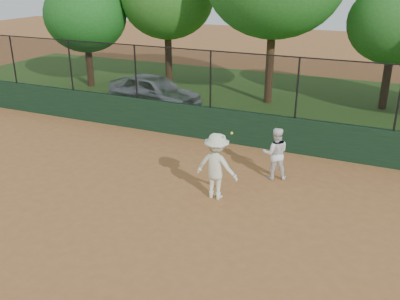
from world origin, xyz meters
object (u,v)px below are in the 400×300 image
at_px(player_main, 217,166).
at_px(tree_0, 85,16).
at_px(tree_3, 395,24).
at_px(parked_car, 154,91).
at_px(player_second, 275,153).

relative_size(player_main, tree_0, 0.37).
xyz_separation_m(tree_0, tree_3, (14.34, 1.78, 0.05)).
relative_size(parked_car, tree_0, 0.80).
height_order(parked_car, tree_3, tree_3).
xyz_separation_m(player_second, tree_0, (-11.86, 7.10, 2.80)).
distance_m(tree_0, tree_3, 14.45).
distance_m(player_second, tree_0, 14.10).
height_order(parked_car, player_second, player_second).
bearing_deg(player_main, tree_0, 140.38).
bearing_deg(player_main, player_second, 58.77).
bearing_deg(tree_0, parked_car, -23.25).
distance_m(player_main, tree_3, 11.60).
bearing_deg(player_main, parked_car, 130.15).
height_order(player_main, tree_3, tree_3).
height_order(parked_car, player_main, player_main).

